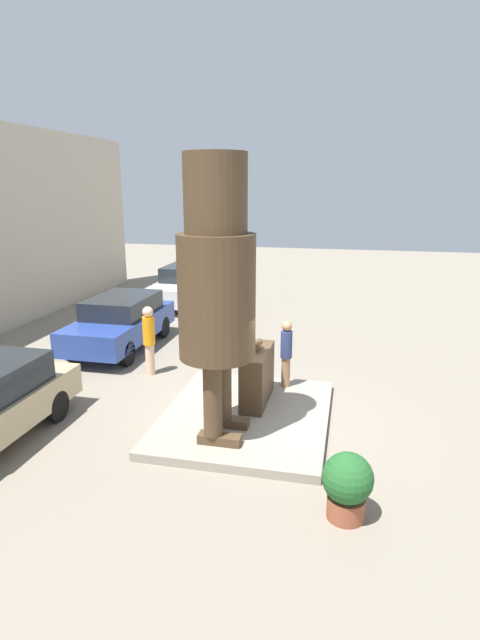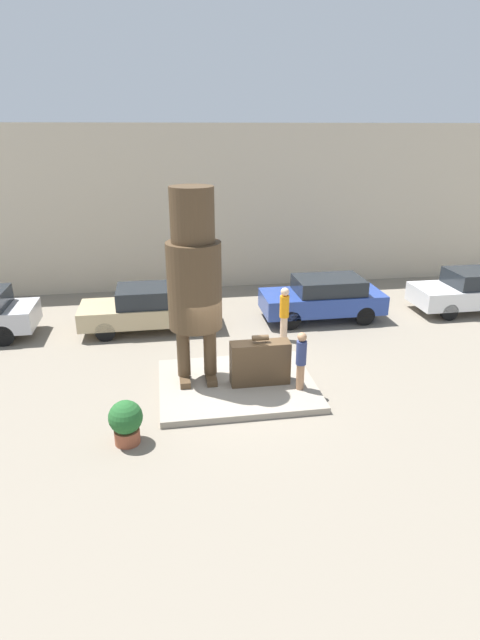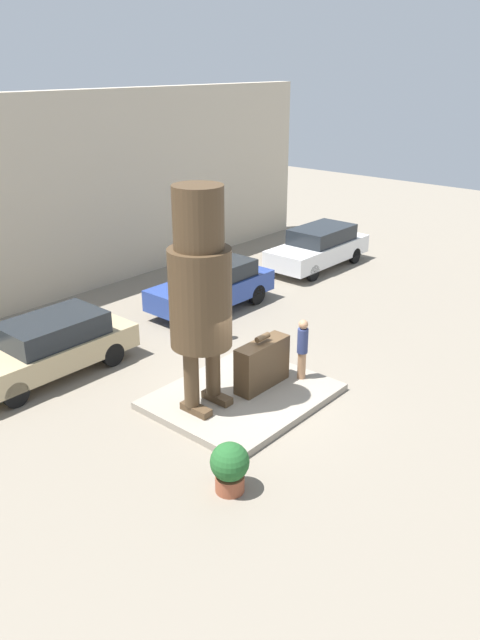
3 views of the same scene
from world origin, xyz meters
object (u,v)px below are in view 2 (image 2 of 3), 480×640
object	(u,v)px
statue_figure	(194,273)
tourist	(301,359)
giant_suitcase	(260,362)
worker_hivis	(284,312)
parked_car_tan	(151,307)
planter_pot	(126,421)
parked_car_white	(477,290)
parked_car_blue	(323,297)

from	to	relation	value
statue_figure	tourist	size ratio (longest dim) A/B	3.22
giant_suitcase	worker_hivis	world-z (taller)	worker_hivis
parked_car_tan	planter_pot	size ratio (longest dim) A/B	4.49
tourist	parked_car_white	distance (m)	9.93
parked_car_tan	parked_car_white	xyz separation A→B (m)	(12.29, -0.01, 0.02)
parked_car_white	worker_hivis	xyz separation A→B (m)	(-7.98, -1.65, 0.16)
worker_hivis	planter_pot	bearing A→B (deg)	-133.48
worker_hivis	statue_figure	bearing A→B (deg)	-138.98
tourist	planter_pot	distance (m)	4.66
statue_figure	planter_pot	xyz separation A→B (m)	(-1.77, -2.43, -2.62)
parked_car_tan	parked_car_white	bearing A→B (deg)	179.95
statue_figure	giant_suitcase	bearing A→B (deg)	-15.07
tourist	statue_figure	bearing A→B (deg)	160.24
parked_car_blue	giant_suitcase	bearing A→B (deg)	55.41
statue_figure	planter_pot	size ratio (longest dim) A/B	4.96
tourist	worker_hivis	xyz separation A→B (m)	(0.44, 3.60, -0.05)
statue_figure	parked_car_tan	bearing A→B (deg)	106.09
tourist	giant_suitcase	bearing A→B (deg)	152.97
parked_car_blue	parked_car_white	size ratio (longest dim) A/B	0.91
giant_suitcase	parked_car_white	bearing A→B (deg)	26.81
giant_suitcase	parked_car_white	size ratio (longest dim) A/B	0.33
planter_pot	worker_hivis	size ratio (longest dim) A/B	0.57
statue_figure	tourist	distance (m)	3.51
parked_car_tan	giant_suitcase	bearing A→B (deg)	121.21
statue_figure	parked_car_white	xyz separation A→B (m)	(11.04, 4.31, -2.35)
tourist	parked_car_blue	distance (m)	5.80
statue_figure	parked_car_white	distance (m)	12.09
parked_car_blue	parked_car_white	xyz separation A→B (m)	(6.09, -0.06, 0.00)
tourist	worker_hivis	size ratio (longest dim) A/B	0.88
parked_car_white	planter_pot	world-z (taller)	parked_car_white
parked_car_blue	parked_car_white	world-z (taller)	parked_car_white
statue_figure	worker_hivis	xyz separation A→B (m)	(3.06, 2.66, -2.19)
tourist	parked_car_tan	distance (m)	6.53
statue_figure	parked_car_tan	size ratio (longest dim) A/B	1.10
parked_car_blue	parked_car_tan	bearing A→B (deg)	0.42
planter_pot	giant_suitcase	bearing A→B (deg)	30.27
parked_car_blue	planter_pot	bearing A→B (deg)	45.31
giant_suitcase	parked_car_tan	distance (m)	5.57
parked_car_tan	planter_pot	world-z (taller)	parked_car_tan
parked_car_tan	parked_car_blue	distance (m)	6.20
statue_figure	tourist	bearing A→B (deg)	-19.76
statue_figure	parked_car_white	bearing A→B (deg)	21.32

